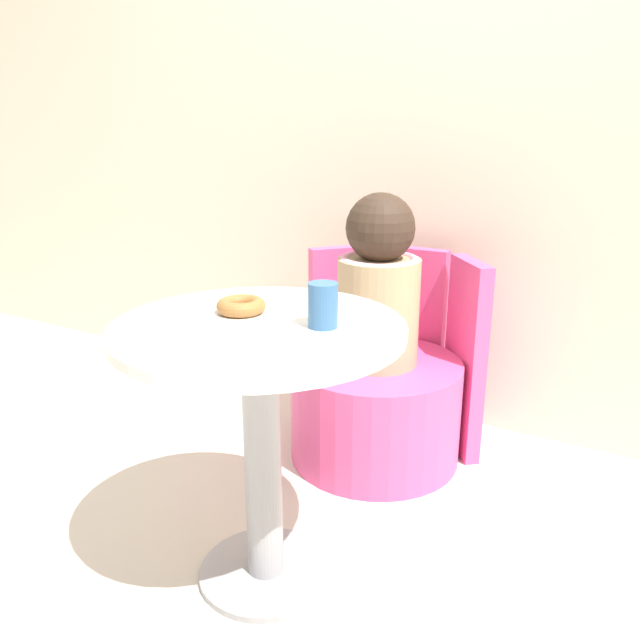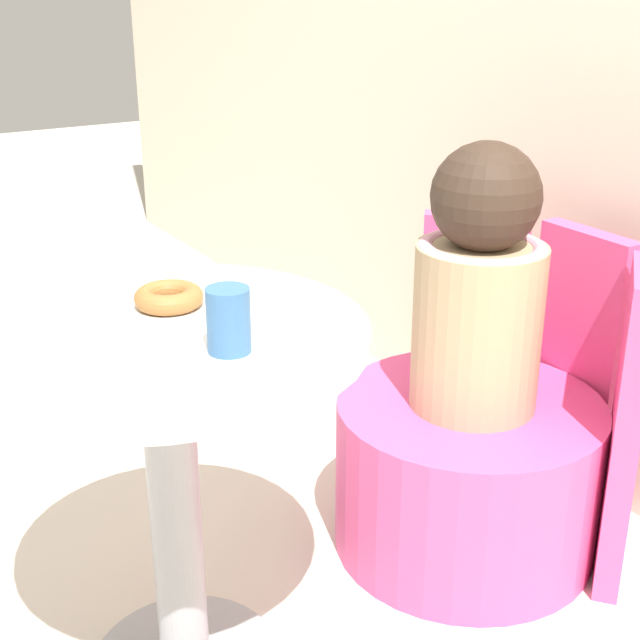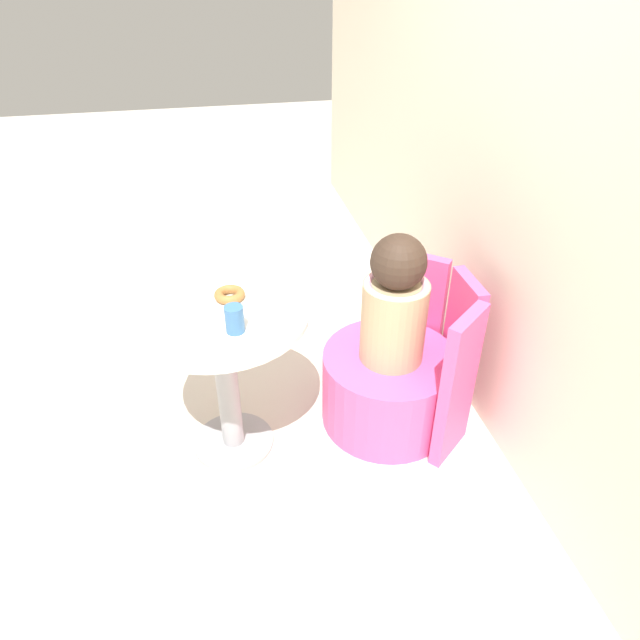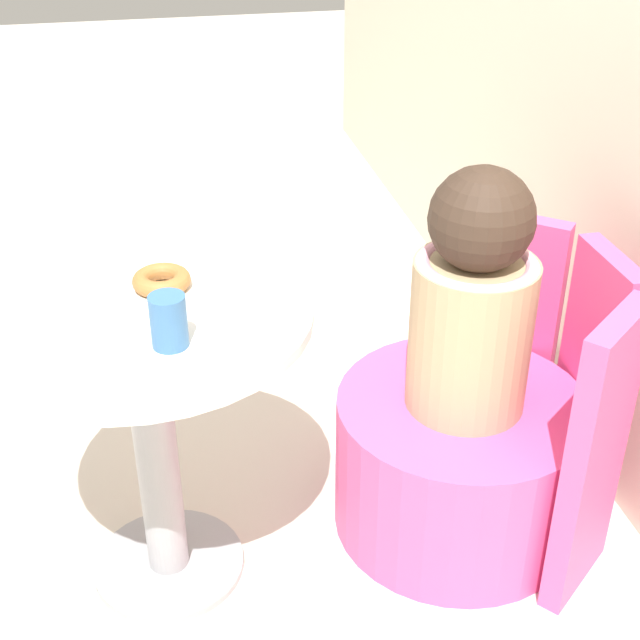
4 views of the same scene
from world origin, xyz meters
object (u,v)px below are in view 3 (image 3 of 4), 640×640
round_table (222,351)px  cup (235,319)px  child_figure (395,304)px  donut (230,295)px  tub_chair (388,387)px

round_table → cup: (0.14, 0.05, 0.23)m
child_figure → cup: bearing=-76.2°
donut → cup: (0.22, 0.00, 0.03)m
tub_chair → donut: size_ratio=4.92×
tub_chair → child_figure: bearing=90.0°
round_table → child_figure: child_figure is taller
tub_chair → child_figure: child_figure is taller
donut → cup: cup is taller
tub_chair → child_figure: (0.00, 0.00, 0.43)m
cup → tub_chair: bearing=103.8°
tub_chair → cup: size_ratio=5.75×
donut → cup: bearing=0.7°
child_figure → donut: child_figure is taller
tub_chair → cup: 0.85m
round_table → donut: size_ratio=5.80×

